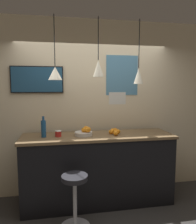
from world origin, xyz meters
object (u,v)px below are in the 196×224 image
(bar_stool, at_px, (75,194))
(fruit_bowl, at_px, (84,132))
(juice_bottle, at_px, (44,128))
(spread_jar, at_px, (58,134))
(mounted_tv, at_px, (37,80))

(bar_stool, xyz_separation_m, fruit_bowl, (0.19, 0.57, 0.67))
(juice_bottle, height_order, spread_jar, juice_bottle)
(fruit_bowl, bearing_deg, spread_jar, 178.98)
(fruit_bowl, height_order, mounted_tv, mounted_tv)
(bar_stool, xyz_separation_m, spread_jar, (-0.19, 0.57, 0.66))
(juice_bottle, bearing_deg, mounted_tv, 104.21)
(bar_stool, height_order, spread_jar, spread_jar)
(juice_bottle, xyz_separation_m, mounted_tv, (-0.10, 0.40, 0.71))
(bar_stool, height_order, fruit_bowl, fruit_bowl)
(spread_jar, xyz_separation_m, mounted_tv, (-0.31, 0.40, 0.80))
(fruit_bowl, xyz_separation_m, spread_jar, (-0.39, 0.01, -0.00))
(juice_bottle, distance_m, spread_jar, 0.22)
(spread_jar, relative_size, mounted_tv, 0.11)
(bar_stool, bearing_deg, mounted_tv, 117.18)
(bar_stool, xyz_separation_m, mounted_tv, (-0.50, 0.98, 1.46))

